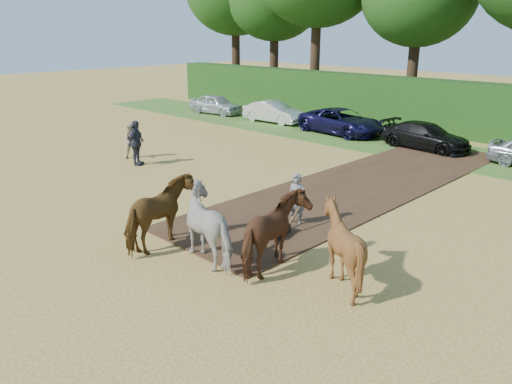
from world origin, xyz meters
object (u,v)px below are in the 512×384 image
(spectator_near, at_px, (132,142))
(parked_cars, at_px, (493,146))
(spectator_far, at_px, (136,143))
(plough_team, at_px, (246,228))

(spectator_near, height_order, parked_cars, spectator_near)
(spectator_near, xyz_separation_m, parked_cars, (12.04, 11.03, -0.09))
(spectator_far, height_order, plough_team, spectator_far)
(parked_cars, bearing_deg, spectator_far, -133.22)
(spectator_far, relative_size, plough_team, 0.30)
(spectator_far, xyz_separation_m, parked_cars, (10.86, 11.56, -0.29))
(spectator_near, bearing_deg, plough_team, -84.64)
(spectator_near, bearing_deg, spectator_far, -89.81)
(plough_team, height_order, parked_cars, plough_team)
(spectator_near, distance_m, parked_cars, 16.33)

